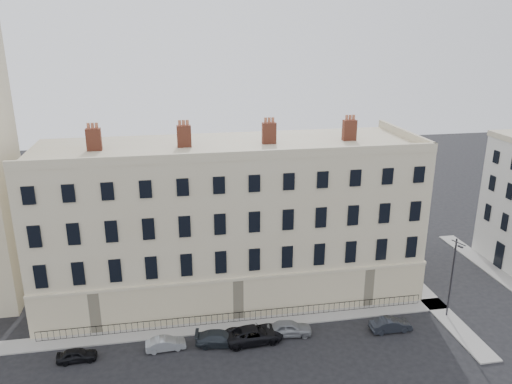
{
  "coord_description": "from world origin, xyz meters",
  "views": [
    {
      "loc": [
        -11.51,
        -33.62,
        25.5
      ],
      "look_at": [
        -3.62,
        10.0,
        10.86
      ],
      "focal_mm": 35.0,
      "sensor_mm": 36.0,
      "label": 1
    }
  ],
  "objects_px": {
    "car_b": "(166,344)",
    "car_e": "(289,328)",
    "car_a": "(77,355)",
    "car_d": "(254,334)",
    "streetlamp": "(452,275)",
    "car_f": "(391,325)",
    "car_c": "(220,338)"
  },
  "relations": [
    {
      "from": "car_c",
      "to": "car_e",
      "type": "height_order",
      "value": "car_e"
    },
    {
      "from": "car_a",
      "to": "car_f",
      "type": "bearing_deg",
      "value": -92.92
    },
    {
      "from": "car_a",
      "to": "streetlamp",
      "type": "xyz_separation_m",
      "value": [
        32.71,
        0.61,
        3.81
      ]
    },
    {
      "from": "car_a",
      "to": "car_d",
      "type": "distance_m",
      "value": 14.48
    },
    {
      "from": "car_b",
      "to": "car_e",
      "type": "bearing_deg",
      "value": -92.64
    },
    {
      "from": "car_a",
      "to": "car_c",
      "type": "relative_size",
      "value": 0.74
    },
    {
      "from": "car_e",
      "to": "car_f",
      "type": "bearing_deg",
      "value": -89.83
    },
    {
      "from": "car_d",
      "to": "car_e",
      "type": "xyz_separation_m",
      "value": [
        3.15,
        0.37,
        -0.02
      ]
    },
    {
      "from": "car_b",
      "to": "car_d",
      "type": "relative_size",
      "value": 0.67
    },
    {
      "from": "streetlamp",
      "to": "car_f",
      "type": "bearing_deg",
      "value": 172.34
    },
    {
      "from": "car_c",
      "to": "car_d",
      "type": "distance_m",
      "value": 2.9
    },
    {
      "from": "car_f",
      "to": "streetlamp",
      "type": "xyz_separation_m",
      "value": [
        6.11,
        1.16,
        3.74
      ]
    },
    {
      "from": "car_c",
      "to": "car_f",
      "type": "xyz_separation_m",
      "value": [
        15.02,
        -0.65,
        -0.01
      ]
    },
    {
      "from": "car_a",
      "to": "car_f",
      "type": "xyz_separation_m",
      "value": [
        26.59,
        -0.55,
        0.07
      ]
    },
    {
      "from": "car_b",
      "to": "car_f",
      "type": "distance_m",
      "value": 19.58
    },
    {
      "from": "car_e",
      "to": "streetlamp",
      "type": "distance_m",
      "value": 15.52
    },
    {
      "from": "streetlamp",
      "to": "car_a",
      "type": "bearing_deg",
      "value": 162.65
    },
    {
      "from": "car_d",
      "to": "car_c",
      "type": "bearing_deg",
      "value": 85.17
    },
    {
      "from": "car_e",
      "to": "car_f",
      "type": "xyz_separation_m",
      "value": [
        8.96,
        -0.98,
        -0.06
      ]
    },
    {
      "from": "car_d",
      "to": "streetlamp",
      "type": "bearing_deg",
      "value": -92.29
    },
    {
      "from": "car_c",
      "to": "car_f",
      "type": "bearing_deg",
      "value": -83.86
    },
    {
      "from": "car_a",
      "to": "car_e",
      "type": "bearing_deg",
      "value": -90.32
    },
    {
      "from": "car_d",
      "to": "car_e",
      "type": "relative_size",
      "value": 1.26
    },
    {
      "from": "car_b",
      "to": "car_f",
      "type": "relative_size",
      "value": 0.9
    },
    {
      "from": "streetlamp",
      "to": "car_c",
      "type": "bearing_deg",
      "value": 162.96
    },
    {
      "from": "car_d",
      "to": "streetlamp",
      "type": "xyz_separation_m",
      "value": [
        18.23,
        0.55,
        3.65
      ]
    },
    {
      "from": "car_c",
      "to": "streetlamp",
      "type": "bearing_deg",
      "value": -79.99
    },
    {
      "from": "car_d",
      "to": "car_f",
      "type": "relative_size",
      "value": 1.35
    },
    {
      "from": "car_e",
      "to": "car_a",
      "type": "bearing_deg",
      "value": 97.84
    },
    {
      "from": "car_c",
      "to": "streetlamp",
      "type": "xyz_separation_m",
      "value": [
        21.14,
        0.51,
        3.73
      ]
    },
    {
      "from": "car_a",
      "to": "streetlamp",
      "type": "bearing_deg",
      "value": -90.66
    },
    {
      "from": "car_e",
      "to": "car_b",
      "type": "bearing_deg",
      "value": 97.43
    }
  ]
}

